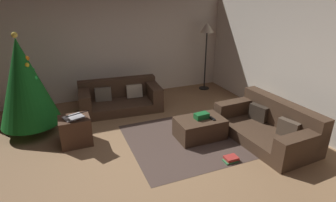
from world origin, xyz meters
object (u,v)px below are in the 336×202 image
at_px(couch_left, 120,98).
at_px(corner_lamp, 207,33).
at_px(laptop, 75,116).
at_px(book_stack, 231,159).
at_px(tv_remote, 212,118).
at_px(couch_right, 269,126).
at_px(ottoman, 200,128).
at_px(side_table, 76,131).
at_px(christmas_tree, 24,82).
at_px(gift_box, 202,116).

distance_m(couch_left, corner_lamp, 2.82).
bearing_deg(laptop, book_stack, -33.38).
relative_size(couch_left, tv_remote, 11.54).
distance_m(couch_left, couch_right, 3.27).
xyz_separation_m(ottoman, side_table, (-2.13, 0.64, 0.07)).
distance_m(christmas_tree, side_table, 1.28).
relative_size(couch_right, side_table, 3.51).
distance_m(ottoman, christmas_tree, 3.27).
height_order(couch_right, tv_remote, couch_right).
distance_m(couch_left, tv_remote, 2.36).
xyz_separation_m(gift_box, side_table, (-2.16, 0.63, -0.17)).
bearing_deg(book_stack, christmas_tree, 142.63).
relative_size(couch_right, christmas_tree, 0.96).
relative_size(christmas_tree, corner_lamp, 1.06).
distance_m(couch_right, side_table, 3.46).
bearing_deg(side_table, christmas_tree, 134.41).
bearing_deg(couch_right, tv_remote, 61.69).
bearing_deg(couch_right, christmas_tree, 61.64).
distance_m(couch_left, book_stack, 3.01).
relative_size(tv_remote, book_stack, 0.67).
bearing_deg(book_stack, couch_left, 112.23).
bearing_deg(couch_left, christmas_tree, 20.97).
height_order(couch_left, ottoman, couch_left).
height_order(tv_remote, book_stack, tv_remote).
bearing_deg(gift_box, tv_remote, -29.55).
height_order(couch_left, tv_remote, couch_left).
bearing_deg(book_stack, gift_box, 94.05).
xyz_separation_m(tv_remote, christmas_tree, (-3.04, 1.46, 0.63)).
xyz_separation_m(gift_box, book_stack, (0.06, -0.88, -0.39)).
bearing_deg(couch_right, ottoman, 61.99).
xyz_separation_m(couch_right, book_stack, (-1.04, -0.34, -0.22)).
bearing_deg(couch_left, ottoman, 123.06).
distance_m(gift_box, book_stack, 0.96).
bearing_deg(book_stack, couch_right, 18.10).
bearing_deg(book_stack, laptop, 146.62).
relative_size(couch_right, tv_remote, 11.42).
height_order(couch_left, couch_right, couch_right).
bearing_deg(gift_box, laptop, 165.13).
distance_m(couch_left, laptop, 1.73).
xyz_separation_m(couch_left, laptop, (-1.06, -1.33, 0.31)).
height_order(ottoman, laptop, laptop).
height_order(gift_box, side_table, side_table).
bearing_deg(christmas_tree, laptop, -47.05).
bearing_deg(gift_box, corner_lamp, 59.07).
bearing_deg(gift_box, book_stack, -85.95).
relative_size(couch_right, ottoman, 2.11).
relative_size(gift_box, christmas_tree, 0.14).
height_order(couch_left, gift_box, couch_left).
bearing_deg(book_stack, side_table, 145.78).
xyz_separation_m(side_table, book_stack, (2.22, -1.51, -0.22)).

